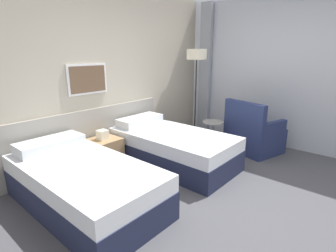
{
  "coord_description": "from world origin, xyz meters",
  "views": [
    {
      "loc": [
        -2.64,
        -1.26,
        1.7
      ],
      "look_at": [
        0.12,
        1.13,
        0.66
      ],
      "focal_mm": 28.0,
      "sensor_mm": 36.0,
      "label": 1
    }
  ],
  "objects_px": {
    "bed_near_door": "(83,184)",
    "side_table": "(213,130)",
    "bed_near_window": "(172,147)",
    "armchair": "(253,135)",
    "floor_lamp": "(197,63)",
    "nightstand": "(104,152)"
  },
  "relations": [
    {
      "from": "nightstand",
      "to": "floor_lamp",
      "type": "relative_size",
      "value": 0.33
    },
    {
      "from": "floor_lamp",
      "to": "armchair",
      "type": "height_order",
      "value": "floor_lamp"
    },
    {
      "from": "floor_lamp",
      "to": "side_table",
      "type": "xyz_separation_m",
      "value": [
        -0.29,
        -0.6,
        -1.15
      ]
    },
    {
      "from": "nightstand",
      "to": "side_table",
      "type": "height_order",
      "value": "nightstand"
    },
    {
      "from": "bed_near_window",
      "to": "nightstand",
      "type": "height_order",
      "value": "bed_near_window"
    },
    {
      "from": "bed_near_door",
      "to": "nightstand",
      "type": "bearing_deg",
      "value": 41.91
    },
    {
      "from": "bed_near_door",
      "to": "bed_near_window",
      "type": "height_order",
      "value": "same"
    },
    {
      "from": "bed_near_door",
      "to": "floor_lamp",
      "type": "bearing_deg",
      "value": 9.3
    },
    {
      "from": "bed_near_door",
      "to": "bed_near_window",
      "type": "relative_size",
      "value": 1.0
    },
    {
      "from": "armchair",
      "to": "side_table",
      "type": "bearing_deg",
      "value": 46.37
    },
    {
      "from": "floor_lamp",
      "to": "side_table",
      "type": "height_order",
      "value": "floor_lamp"
    },
    {
      "from": "side_table",
      "to": "armchair",
      "type": "distance_m",
      "value": 0.69
    },
    {
      "from": "armchair",
      "to": "floor_lamp",
      "type": "bearing_deg",
      "value": 18.92
    },
    {
      "from": "bed_near_window",
      "to": "bed_near_door",
      "type": "bearing_deg",
      "value": 180.0
    },
    {
      "from": "bed_near_door",
      "to": "armchair",
      "type": "xyz_separation_m",
      "value": [
        2.87,
        -0.73,
        0.03
      ]
    },
    {
      "from": "side_table",
      "to": "bed_near_window",
      "type": "bearing_deg",
      "value": 172.15
    },
    {
      "from": "side_table",
      "to": "armchair",
      "type": "height_order",
      "value": "armchair"
    },
    {
      "from": "bed_near_door",
      "to": "side_table",
      "type": "relative_size",
      "value": 3.83
    },
    {
      "from": "floor_lamp",
      "to": "bed_near_door",
      "type": "bearing_deg",
      "value": -170.7
    },
    {
      "from": "floor_lamp",
      "to": "armchair",
      "type": "relative_size",
      "value": 1.8
    },
    {
      "from": "floor_lamp",
      "to": "side_table",
      "type": "distance_m",
      "value": 1.33
    },
    {
      "from": "bed_near_door",
      "to": "side_table",
      "type": "bearing_deg",
      "value": -3.06
    }
  ]
}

